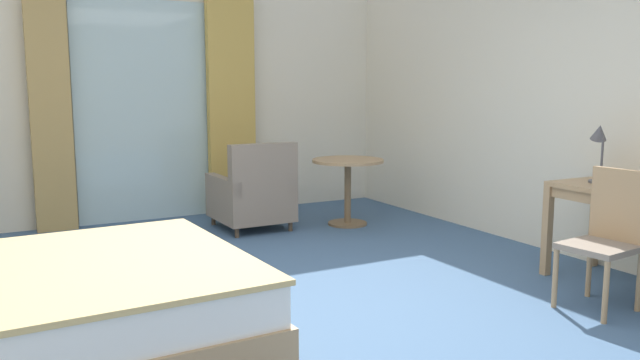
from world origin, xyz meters
TOP-DOWN VIEW (x-y plane):
  - ground at (0.00, 0.00)m, footprint 6.07×7.80m
  - wall_back at (0.00, 3.64)m, footprint 5.67×0.12m
  - wall_right at (2.78, 0.00)m, footprint 0.12×7.40m
  - balcony_glass_door at (-0.13, 3.56)m, footprint 1.47×0.02m
  - curtain_panel_left at (-1.08, 3.46)m, footprint 0.39×0.10m
  - curtain_panel_right at (0.82, 3.46)m, footprint 0.55×0.10m
  - bed at (-1.57, 0.06)m, footprint 2.21×1.80m
  - desk_chair at (1.87, -0.73)m, footprint 0.47×0.45m
  - desk_lamp at (2.43, -0.19)m, footprint 0.23×0.25m
  - armchair_by_window at (0.70, 2.56)m, footprint 0.71×0.80m
  - round_cafe_table at (1.67, 2.28)m, footprint 0.75×0.75m

SIDE VIEW (x-z plane):
  - ground at x=0.00m, z-range -0.10..0.00m
  - bed at x=-1.57m, z-range -0.29..0.86m
  - armchair_by_window at x=0.70m, z-range -0.11..0.80m
  - desk_chair at x=1.87m, z-range 0.04..0.97m
  - round_cafe_table at x=1.67m, z-range 0.17..0.88m
  - desk_lamp at x=2.43m, z-range 0.80..1.26m
  - balcony_glass_door at x=-0.13m, z-range 0.00..2.37m
  - curtain_panel_left at x=-1.08m, z-range 0.00..2.52m
  - curtain_panel_right at x=0.82m, z-range 0.00..2.52m
  - wall_back at x=0.00m, z-range 0.00..2.70m
  - wall_right at x=2.78m, z-range 0.00..2.70m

